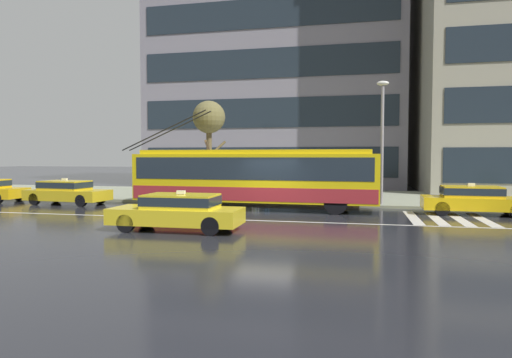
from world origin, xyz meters
name	(u,v)px	position (x,y,z in m)	size (l,w,h in m)	color
ground_plane	(264,217)	(0.00, 0.00, 0.00)	(160.00, 160.00, 0.00)	#25262B
sidewalk_slab	(294,196)	(0.00, 9.27, 0.07)	(80.00, 10.00, 0.14)	gray
crosswalk_stripe_edge_near	(413,217)	(6.16, 1.14, 0.00)	(0.44, 4.40, 0.01)	beige
crosswalk_stripe_inner_a	(436,218)	(7.06, 1.14, 0.00)	(0.44, 4.40, 0.01)	beige
crosswalk_stripe_center	(459,219)	(7.96, 1.14, 0.00)	(0.44, 4.40, 0.01)	beige
crosswalk_stripe_inner_b	(483,219)	(8.86, 1.14, 0.00)	(0.44, 4.40, 0.01)	beige
lane_centre_line	(258,221)	(0.00, -1.20, 0.00)	(72.00, 0.14, 0.01)	silver
trolleybus	(255,176)	(-1.02, 2.67, 1.59)	(12.93, 2.92, 4.87)	yellow
taxi_oncoming_near	(178,210)	(-2.19, -4.14, 0.70)	(4.56, 1.78, 1.39)	yellow
taxi_ahead_of_bus	(474,199)	(8.86, 2.68, 0.70)	(4.49, 1.85, 1.39)	yellow
taxi_queued_behind_bus	(67,191)	(-11.31, 2.53, 0.70)	(4.54, 2.09, 1.39)	gold
bus_shelter	(227,165)	(-3.43, 6.13, 2.08)	(3.74, 1.82, 2.56)	gray
pedestrian_at_shelter	(254,172)	(-1.93, 6.42, 1.65)	(1.16, 1.16, 1.91)	#515745
pedestrian_approaching_curb	(267,181)	(-1.35, 7.20, 1.12)	(0.47, 0.47, 1.66)	navy
pedestrian_walking_past	(188,171)	(-5.97, 6.53, 1.71)	(1.32, 1.32, 2.00)	black
pedestrian_waiting_by_pole	(195,171)	(-5.17, 5.63, 1.71)	(1.18, 1.18, 1.96)	#2E2A4F
street_lamp	(382,131)	(5.04, 4.86, 3.84)	(0.60, 0.32, 6.19)	gray
street_tree_bare	(209,120)	(-4.70, 6.68, 4.70)	(1.91, 2.14, 5.68)	brown
office_tower_corner_left	(281,36)	(-3.27, 23.61, 13.77)	(21.71, 14.78, 27.52)	gray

